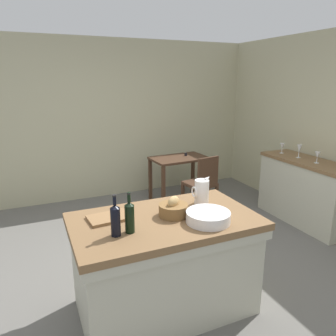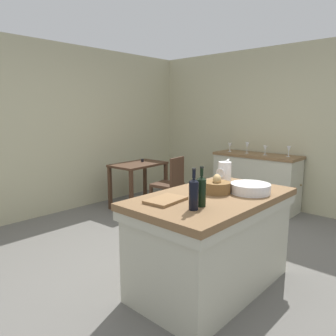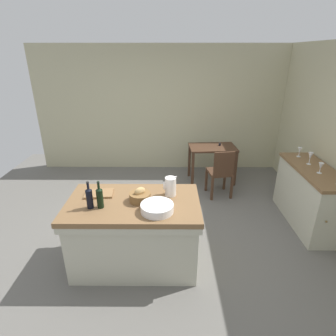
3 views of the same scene
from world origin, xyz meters
The scene contains 15 objects.
ground_plane centered at (0.00, 0.00, 0.00)m, with size 6.76×6.76×0.00m, color #66635E.
wall_back centered at (0.00, 2.60, 1.30)m, with size 5.32×0.12×2.60m, color #B7B28E.
island_table centered at (-0.25, -0.51, 0.47)m, with size 1.52×0.89×0.86m.
side_cabinet centered at (2.26, 0.37, 0.45)m, with size 0.52×1.39×0.90m.
writing_desk centered at (1.02, 1.85, 0.61)m, with size 0.93×0.62×0.78m.
wooden_chair centered at (1.08, 1.19, 0.49)m, with size 0.46×0.46×0.90m.
pitcher centered at (0.18, -0.35, 0.98)m, with size 0.17×0.13×0.27m.
wash_bowl centered at (0.04, -0.71, 0.91)m, with size 0.35×0.35×0.09m, color white.
bread_basket centered at (-0.16, -0.49, 0.92)m, with size 0.24×0.24×0.17m.
cutting_board centered at (-0.67, -0.34, 0.87)m, with size 0.33×0.22×0.02m, color olive.
wine_bottle_dark centered at (-0.58, -0.64, 0.99)m, with size 0.07×0.07×0.31m.
wine_bottle_amber centered at (-0.69, -0.65, 0.99)m, with size 0.07×0.07×0.31m.
wine_glass_left centered at (2.23, 0.22, 1.00)m, with size 0.07×0.07×0.15m.
wine_glass_middle centered at (2.24, 0.54, 1.02)m, with size 0.07×0.07×0.18m.
wine_glass_right centered at (2.23, 0.86, 1.00)m, with size 0.07×0.07×0.15m.
Camera 1 is at (-1.20, -2.75, 1.96)m, focal length 34.45 mm.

